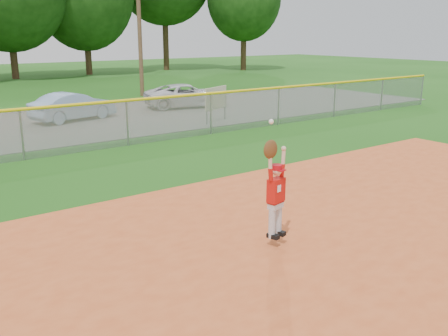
{
  "coord_description": "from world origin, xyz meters",
  "views": [
    {
      "loc": [
        -3.64,
        -4.94,
        3.62
      ],
      "look_at": [
        1.84,
        2.56,
        1.1
      ],
      "focal_mm": 40.0,
      "sensor_mm": 36.0,
      "label": 1
    }
  ],
  "objects_px": {
    "sponsor_sign": "(216,99)",
    "ballplayer": "(275,189)",
    "car_white_b": "(187,96)",
    "car_blue": "(73,106)"
  },
  "relations": [
    {
      "from": "car_white_b",
      "to": "sponsor_sign",
      "type": "bearing_deg",
      "value": 177.05
    },
    {
      "from": "car_white_b",
      "to": "ballplayer",
      "type": "xyz_separation_m",
      "value": [
        -7.74,
        -15.23,
        0.46
      ]
    },
    {
      "from": "car_blue",
      "to": "sponsor_sign",
      "type": "bearing_deg",
      "value": -143.6
    },
    {
      "from": "car_blue",
      "to": "car_white_b",
      "type": "distance_m",
      "value": 5.96
    },
    {
      "from": "sponsor_sign",
      "to": "car_white_b",
      "type": "bearing_deg",
      "value": 73.71
    },
    {
      "from": "car_white_b",
      "to": "ballplayer",
      "type": "height_order",
      "value": "ballplayer"
    },
    {
      "from": "car_blue",
      "to": "ballplayer",
      "type": "distance_m",
      "value": 14.86
    },
    {
      "from": "sponsor_sign",
      "to": "ballplayer",
      "type": "bearing_deg",
      "value": -120.71
    },
    {
      "from": "car_white_b",
      "to": "sponsor_sign",
      "type": "relative_size",
      "value": 2.71
    },
    {
      "from": "sponsor_sign",
      "to": "ballplayer",
      "type": "height_order",
      "value": "ballplayer"
    }
  ]
}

